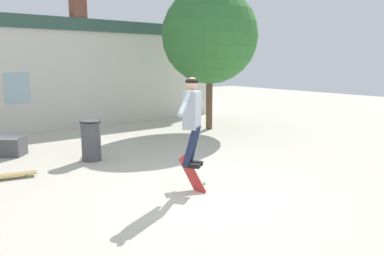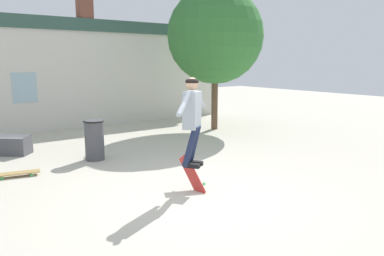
% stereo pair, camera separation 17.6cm
% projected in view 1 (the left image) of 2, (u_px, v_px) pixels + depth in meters
% --- Properties ---
extents(ground_plane, '(40.00, 40.00, 0.00)m').
position_uv_depth(ground_plane, '(195.00, 196.00, 6.14)').
color(ground_plane, beige).
extents(building_backdrop, '(13.46, 0.52, 4.46)m').
position_uv_depth(building_backdrop, '(46.00, 72.00, 11.69)').
color(building_backdrop, beige).
rests_on(building_backdrop, ground_plane).
extents(tree_right, '(3.01, 3.01, 4.47)m').
position_uv_depth(tree_right, '(210.00, 36.00, 11.69)').
color(tree_right, brown).
rests_on(tree_right, ground_plane).
extents(trash_bin, '(0.46, 0.46, 0.90)m').
position_uv_depth(trash_bin, '(91.00, 140.00, 8.25)').
color(trash_bin, '#47474C').
rests_on(trash_bin, ground_plane).
extents(skater, '(1.10, 0.81, 1.49)m').
position_uv_depth(skater, '(192.00, 114.00, 6.15)').
color(skater, '#9EA8B2').
extents(skateboard_flipping, '(0.16, 0.66, 0.72)m').
position_uv_depth(skateboard_flipping, '(192.00, 175.00, 6.42)').
color(skateboard_flipping, red).
extents(skateboard_resting, '(0.84, 0.37, 0.08)m').
position_uv_depth(skateboard_resting, '(13.00, 175.00, 7.04)').
color(skateboard_resting, '#AD894C').
rests_on(skateboard_resting, ground_plane).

